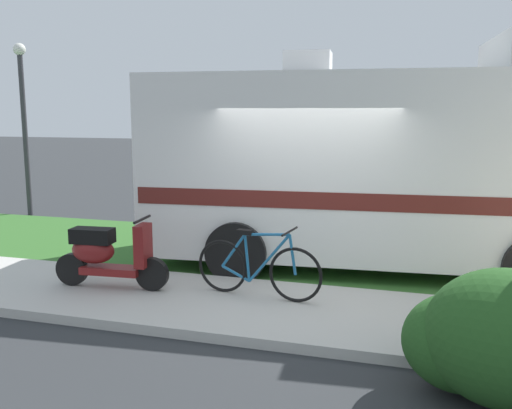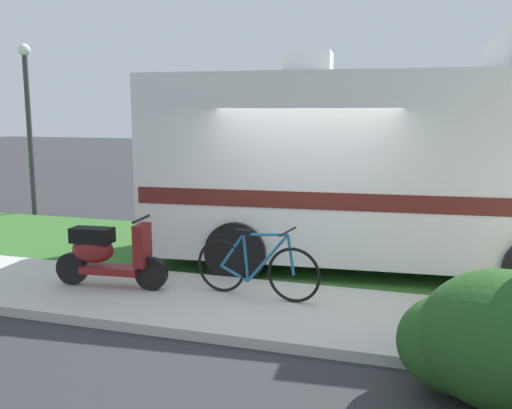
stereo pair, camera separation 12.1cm
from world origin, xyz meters
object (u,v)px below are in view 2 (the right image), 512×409
Objects in this scene: street_lamp_post at (28,112)px; pickup_truck_near at (409,177)px; bicycle at (256,267)px; motorhome_rv at (381,163)px; scooter at (106,253)px.

pickup_truck_near is at bearing 15.72° from street_lamp_post.
bicycle is 7.14m from pickup_truck_near.
motorhome_rv is 1.36× the size of pickup_truck_near.
motorhome_rv is 4.16× the size of bicycle.
bicycle is at bearing -32.71° from street_lamp_post.
scooter is at bearing -116.92° from pickup_truck_near.
motorhome_rv reaches higher than bicycle.
bicycle is at bearing 5.60° from scooter.
motorhome_rv is at bearing -15.49° from street_lamp_post.
motorhome_rv is at bearing 59.21° from bicycle.
bicycle is 0.42× the size of street_lamp_post.
pickup_truck_near is (1.59, 6.95, 0.43)m from bicycle.
motorhome_rv is 1.75× the size of street_lamp_post.
street_lamp_post is at bearing -164.28° from pickup_truck_near.
motorhome_rv is 8.70m from street_lamp_post.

